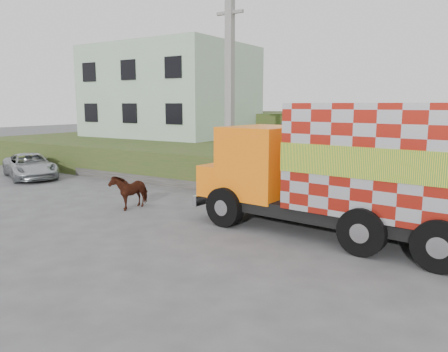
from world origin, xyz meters
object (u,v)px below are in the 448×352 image
Objects in this scene: suv at (30,166)px; cow at (130,191)px; pedestrian at (287,132)px; utility_pole at (230,93)px; cargo_truck at (350,169)px.

cow is at bearing -79.33° from suv.
utility_pole is at bearing 40.58° from pedestrian.
cargo_truck is 7.68m from cow.
pedestrian reaches higher than suv.
pedestrian is (-4.71, 6.23, 0.53)m from cargo_truck.
utility_pole is at bearing -53.79° from suv.
cow is (-7.54, -0.75, -1.27)m from cargo_truck.
pedestrian is at bearing 66.62° from cow.
utility_pole is 4.37× the size of pedestrian.
suv is (-10.23, -2.39, -3.47)m from utility_pole.
cargo_truck is at bearing 104.86° from pedestrian.
cargo_truck reaches higher than suv.
utility_pole is at bearing 154.80° from cargo_truck.
cargo_truck is 1.92× the size of suv.
utility_pole is 3.42m from pedestrian.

